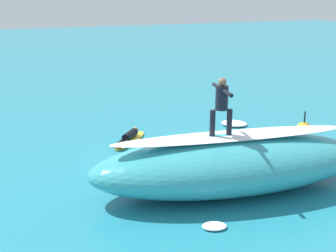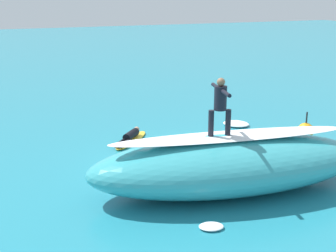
% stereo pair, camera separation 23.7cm
% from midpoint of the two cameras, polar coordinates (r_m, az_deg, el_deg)
% --- Properties ---
extents(ground_plane, '(120.00, 120.00, 0.00)m').
position_cam_midpoint_polar(ground_plane, '(14.52, 1.43, -4.46)').
color(ground_plane, teal).
extents(wave_crest, '(8.07, 4.01, 1.53)m').
position_cam_midpoint_polar(wave_crest, '(12.29, 8.37, -4.83)').
color(wave_crest, teal).
rests_on(wave_crest, ground_plane).
extents(wave_foam_lip, '(6.63, 2.04, 0.08)m').
position_cam_midpoint_polar(wave_foam_lip, '(12.02, 8.52, -1.27)').
color(wave_foam_lip, white).
rests_on(wave_foam_lip, wave_crest).
extents(surfboard_riding, '(2.08, 0.94, 0.08)m').
position_cam_midpoint_polar(surfboard_riding, '(11.91, 7.08, -1.38)').
color(surfboard_riding, '#33B2D1').
rests_on(surfboard_riding, wave_crest).
extents(surfer_riding, '(0.60, 1.44, 1.53)m').
position_cam_midpoint_polar(surfer_riding, '(11.65, 7.24, 2.99)').
color(surfer_riding, black).
rests_on(surfer_riding, surfboard_riding).
extents(surfboard_paddling, '(1.99, 2.07, 0.10)m').
position_cam_midpoint_polar(surfboard_paddling, '(16.44, -4.29, -1.78)').
color(surfboard_paddling, yellow).
rests_on(surfboard_paddling, ground_plane).
extents(surfer_paddling, '(1.33, 1.39, 0.31)m').
position_cam_midpoint_polar(surfer_paddling, '(16.27, -4.49, -1.31)').
color(surfer_paddling, black).
rests_on(surfer_paddling, surfboard_paddling).
extents(buoy_marker, '(0.60, 0.60, 1.01)m').
position_cam_midpoint_polar(buoy_marker, '(17.44, 17.44, -0.56)').
color(buoy_marker, orange).
rests_on(buoy_marker, ground_plane).
extents(foam_patch_near, '(0.68, 0.59, 0.10)m').
position_cam_midpoint_polar(foam_patch_near, '(10.63, 6.17, -12.58)').
color(foam_patch_near, white).
rests_on(foam_patch_near, ground_plane).
extents(foam_patch_mid, '(1.38, 1.40, 0.16)m').
position_cam_midpoint_polar(foam_patch_mid, '(18.54, 9.00, 0.29)').
color(foam_patch_mid, white).
rests_on(foam_patch_mid, ground_plane).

